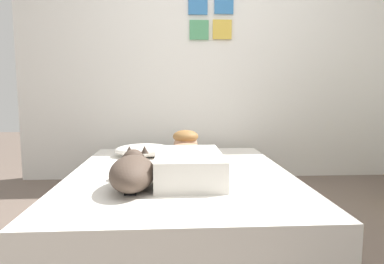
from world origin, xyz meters
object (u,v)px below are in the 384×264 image
dog (133,171)px  pillow (144,150)px  bed (181,196)px  person_lying (188,160)px  cell_phone (132,191)px  coffee_cup (194,154)px

dog → pillow: bearing=90.6°
bed → pillow: 0.72m
pillow → person_lying: size_ratio=0.57×
bed → cell_phone: bearing=-122.6°
pillow → cell_phone: 1.06m
bed → dog: 0.56m
pillow → dog: 0.99m
person_lying → pillow: bearing=116.8°
bed → pillow: bearing=116.6°
bed → dog: bearing=-127.4°
person_lying → dog: (-0.34, -0.29, -0.00)m
person_lying → coffee_cup: bearing=82.4°
coffee_cup → bed: bearing=-104.3°
person_lying → cell_phone: person_lying is taller
coffee_cup → cell_phone: 1.03m
coffee_cup → dog: bearing=-115.6°
person_lying → coffee_cup: person_lying is taller
bed → pillow: size_ratio=3.94×
person_lying → dog: bearing=-139.1°
dog → coffee_cup: size_ratio=4.60×
bed → dog: (-0.29, -0.38, 0.28)m
pillow → dog: size_ratio=0.90×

